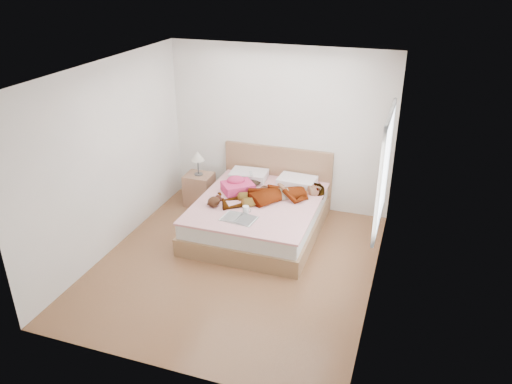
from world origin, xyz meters
TOP-DOWN VIEW (x-y plane):
  - ground at (0.00, 0.00)m, footprint 4.00×4.00m
  - woman at (0.20, 1.10)m, footprint 1.70×1.45m
  - hair at (-0.37, 1.55)m, footprint 0.54×0.64m
  - phone at (-0.30, 1.50)m, footprint 0.09×0.10m
  - room_shell at (1.77, 0.30)m, footprint 4.00×4.00m
  - bed at (0.00, 1.04)m, footprint 1.80×2.08m
  - towel at (-0.41, 1.16)m, footprint 0.58×0.57m
  - magazine at (-0.07, 0.33)m, footprint 0.50×0.36m
  - coffee_mug at (-0.04, 0.54)m, footprint 0.13×0.10m
  - plush_toy at (-0.54, 0.60)m, footprint 0.22×0.28m
  - nightstand at (-1.22, 1.51)m, footprint 0.44×0.39m

SIDE VIEW (x-z plane):
  - ground at x=0.00m, z-range 0.00..0.00m
  - bed at x=0.00m, z-range -0.22..0.78m
  - nightstand at x=-1.22m, z-range -0.16..0.78m
  - magazine at x=-0.07m, z-range 0.51..0.53m
  - hair at x=-0.37m, z-range 0.51..0.60m
  - coffee_mug at x=-0.04m, z-range 0.51..0.61m
  - plush_toy at x=-0.54m, z-range 0.51..0.66m
  - towel at x=-0.41m, z-range 0.49..0.72m
  - woman at x=0.20m, z-range 0.51..0.74m
  - phone at x=-0.30m, z-range 0.66..0.71m
  - room_shell at x=1.77m, z-range -0.50..3.50m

